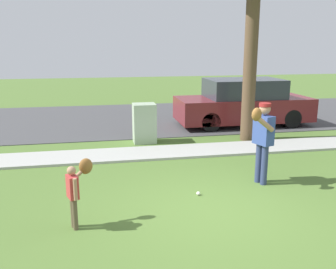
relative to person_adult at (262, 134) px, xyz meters
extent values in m
plane|color=#4C6B2D|center=(-1.33, 2.47, -1.06)|extent=(48.00, 48.00, 0.00)
cube|color=#A3A39E|center=(-1.33, 2.57, -1.03)|extent=(36.00, 1.20, 0.06)
cube|color=#424244|center=(-1.33, 7.57, -1.05)|extent=(36.00, 6.80, 0.02)
cylinder|color=navy|center=(0.06, -0.05, -0.64)|extent=(0.13, 0.13, 0.84)
cylinder|color=navy|center=(0.01, 0.11, -0.64)|extent=(0.13, 0.13, 0.84)
cube|color=#33478C|center=(0.03, 0.03, 0.08)|extent=(0.35, 0.46, 0.60)
sphere|color=#A87A5B|center=(0.03, 0.03, 0.51)|extent=(0.23, 0.23, 0.23)
cylinder|color=maroon|center=(0.03, 0.03, 0.60)|extent=(0.24, 0.24, 0.07)
cylinder|color=#A87A5B|center=(-0.12, -0.29, 0.30)|extent=(0.52, 0.26, 0.40)
ellipsoid|color=brown|center=(-0.31, -0.35, 0.48)|extent=(0.25, 0.20, 0.26)
cylinder|color=#A87A5B|center=(-0.05, 0.27, 0.10)|extent=(0.10, 0.10, 0.56)
cylinder|color=brown|center=(-3.71, -1.19, -0.80)|extent=(0.08, 0.08, 0.51)
cylinder|color=brown|center=(-3.67, -1.29, -0.80)|extent=(0.08, 0.08, 0.51)
cube|color=#B73838|center=(-3.69, -1.24, -0.36)|extent=(0.21, 0.28, 0.36)
sphere|color=#A87A5B|center=(-3.69, -1.24, -0.10)|extent=(0.14, 0.14, 0.14)
cylinder|color=#A87A5B|center=(-3.59, -1.05, -0.23)|extent=(0.32, 0.16, 0.25)
ellipsoid|color=brown|center=(-3.48, -1.01, -0.12)|extent=(0.25, 0.20, 0.26)
cylinder|color=#A87A5B|center=(-3.64, -1.39, -0.35)|extent=(0.06, 0.06, 0.34)
sphere|color=white|center=(-1.42, -0.35, -1.02)|extent=(0.07, 0.07, 0.07)
cube|color=#9EB293|center=(-1.90, 3.82, -0.48)|extent=(0.65, 0.58, 1.15)
cylinder|color=brown|center=(1.18, 3.52, 1.64)|extent=(0.39, 0.39, 5.40)
cube|color=maroon|center=(1.87, 5.56, -0.46)|extent=(4.70, 1.90, 0.80)
cube|color=#2D333D|center=(1.87, 5.56, 0.26)|extent=(2.59, 1.75, 0.65)
cylinder|color=black|center=(0.41, 4.72, -0.72)|extent=(0.64, 0.22, 0.64)
cylinder|color=black|center=(0.41, 6.40, -0.72)|extent=(0.64, 0.22, 0.64)
cylinder|color=black|center=(3.33, 4.72, -0.72)|extent=(0.64, 0.22, 0.64)
cylinder|color=black|center=(3.33, 6.40, -0.72)|extent=(0.64, 0.22, 0.64)
camera|label=1|loc=(-3.28, -6.81, 1.77)|focal=39.89mm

